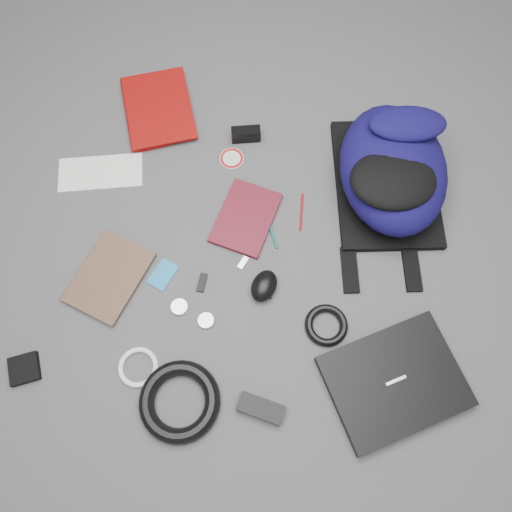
# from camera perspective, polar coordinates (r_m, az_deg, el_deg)

# --- Properties ---
(ground) EXTENTS (4.00, 4.00, 0.00)m
(ground) POSITION_cam_1_polar(r_m,az_deg,el_deg) (1.41, 0.00, -0.28)
(ground) COLOR #4F4F51
(ground) RESTS_ON ground
(backpack) EXTENTS (0.39, 0.51, 0.19)m
(backpack) POSITION_cam_1_polar(r_m,az_deg,el_deg) (1.48, 15.37, 9.61)
(backpack) COLOR #0B0834
(backpack) RESTS_ON ground
(laptop) EXTENTS (0.42, 0.39, 0.03)m
(laptop) POSITION_cam_1_polar(r_m,az_deg,el_deg) (1.36, 15.53, -13.61)
(laptop) COLOR black
(laptop) RESTS_ON ground
(textbook_red) EXTENTS (0.29, 0.33, 0.03)m
(textbook_red) POSITION_cam_1_polar(r_m,az_deg,el_deg) (1.68, -14.67, 15.31)
(textbook_red) COLOR #7B0707
(textbook_red) RESTS_ON ground
(comic_book) EXTENTS (0.24, 0.28, 0.02)m
(comic_book) POSITION_cam_1_polar(r_m,az_deg,el_deg) (1.48, -19.10, -0.86)
(comic_book) COLOR #B1690C
(comic_book) RESTS_ON ground
(envelope) EXTENTS (0.27, 0.17, 0.00)m
(envelope) POSITION_cam_1_polar(r_m,az_deg,el_deg) (1.60, -17.35, 9.11)
(envelope) COLOR white
(envelope) RESTS_ON ground
(dvd_case) EXTENTS (0.20, 0.24, 0.02)m
(dvd_case) POSITION_cam_1_polar(r_m,az_deg,el_deg) (1.45, -1.17, 4.38)
(dvd_case) COLOR #4B0E18
(dvd_case) RESTS_ON ground
(compact_camera) EXTENTS (0.09, 0.05, 0.05)m
(compact_camera) POSITION_cam_1_polar(r_m,az_deg,el_deg) (1.57, -1.16, 13.73)
(compact_camera) COLOR black
(compact_camera) RESTS_ON ground
(sticker_disc) EXTENTS (0.08, 0.08, 0.00)m
(sticker_disc) POSITION_cam_1_polar(r_m,az_deg,el_deg) (1.55, -2.80, 11.07)
(sticker_disc) COLOR silver
(sticker_disc) RESTS_ON ground
(pen_teal) EXTENTS (0.06, 0.13, 0.01)m
(pen_teal) POSITION_cam_1_polar(r_m,az_deg,el_deg) (1.45, 1.59, 3.41)
(pen_teal) COLOR #0B6857
(pen_teal) RESTS_ON ground
(pen_red) EXTENTS (0.01, 0.12, 0.01)m
(pen_red) POSITION_cam_1_polar(r_m,az_deg,el_deg) (1.47, 5.22, 5.04)
(pen_red) COLOR #A00C16
(pen_red) RESTS_ON ground
(id_badge) EXTENTS (0.08, 0.10, 0.00)m
(id_badge) POSITION_cam_1_polar(r_m,az_deg,el_deg) (1.42, -10.60, -2.10)
(id_badge) COLOR #197EBD
(id_badge) RESTS_ON ground
(usb_black) EXTENTS (0.02, 0.05, 0.01)m
(usb_black) POSITION_cam_1_polar(r_m,az_deg,el_deg) (1.39, -6.18, -3.04)
(usb_black) COLOR black
(usb_black) RESTS_ON ground
(usb_silver) EXTENTS (0.03, 0.04, 0.01)m
(usb_silver) POSITION_cam_1_polar(r_m,az_deg,el_deg) (1.40, -1.49, -0.78)
(usb_silver) COLOR silver
(usb_silver) RESTS_ON ground
(key_fob) EXTENTS (0.03, 0.05, 0.01)m
(key_fob) POSITION_cam_1_polar(r_m,az_deg,el_deg) (1.38, 1.24, -3.98)
(key_fob) COLOR black
(key_fob) RESTS_ON ground
(mouse) EXTENTS (0.09, 0.11, 0.05)m
(mouse) POSITION_cam_1_polar(r_m,az_deg,el_deg) (1.36, 0.93, -3.43)
(mouse) COLOR black
(mouse) RESTS_ON ground
(headphone_left) EXTENTS (0.06, 0.06, 0.01)m
(headphone_left) POSITION_cam_1_polar(r_m,az_deg,el_deg) (1.38, -8.76, -5.77)
(headphone_left) COLOR #B9B9BB
(headphone_left) RESTS_ON ground
(headphone_right) EXTENTS (0.06, 0.06, 0.01)m
(headphone_right) POSITION_cam_1_polar(r_m,az_deg,el_deg) (1.36, -5.74, -7.35)
(headphone_right) COLOR #A6A6A8
(headphone_right) RESTS_ON ground
(cable_coil) EXTENTS (0.13, 0.13, 0.02)m
(cable_coil) POSITION_cam_1_polar(r_m,az_deg,el_deg) (1.36, 8.03, -7.84)
(cable_coil) COLOR black
(cable_coil) RESTS_ON ground
(power_brick) EXTENTS (0.12, 0.07, 0.03)m
(power_brick) POSITION_cam_1_polar(r_m,az_deg,el_deg) (1.31, 0.56, -17.00)
(power_brick) COLOR black
(power_brick) RESTS_ON ground
(power_cord_coil) EXTENTS (0.23, 0.23, 0.04)m
(power_cord_coil) POSITION_cam_1_polar(r_m,az_deg,el_deg) (1.32, -8.72, -16.10)
(power_cord_coil) COLOR black
(power_cord_coil) RESTS_ON ground
(pouch) EXTENTS (0.10, 0.10, 0.02)m
(pouch) POSITION_cam_1_polar(r_m,az_deg,el_deg) (1.46, -24.95, -11.61)
(pouch) COLOR black
(pouch) RESTS_ON ground
(white_cable_coil) EXTENTS (0.11, 0.11, 0.01)m
(white_cable_coil) POSITION_cam_1_polar(r_m,az_deg,el_deg) (1.37, -13.32, -12.26)
(white_cable_coil) COLOR white
(white_cable_coil) RESTS_ON ground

